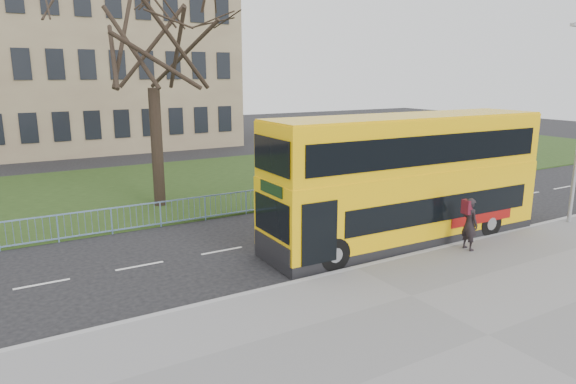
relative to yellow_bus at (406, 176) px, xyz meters
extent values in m
plane|color=black|center=(-3.49, 0.05, -2.56)|extent=(120.00, 120.00, 0.00)
cube|color=slate|center=(-3.49, -6.70, -2.50)|extent=(80.00, 10.50, 0.12)
cube|color=#939396|center=(-3.49, -1.50, -2.49)|extent=(80.00, 0.20, 0.14)
cube|color=#1E3212|center=(-3.49, 14.35, -2.52)|extent=(80.00, 15.40, 0.08)
cube|color=#7C664F|center=(-8.49, 35.05, 4.44)|extent=(30.00, 15.00, 14.00)
cube|color=yellow|center=(0.00, 0.01, -1.11)|extent=(11.47, 3.03, 2.12)
cube|color=yellow|center=(0.00, 0.01, 0.13)|extent=(11.47, 3.03, 0.36)
cube|color=yellow|center=(0.00, 0.01, 1.27)|extent=(11.41, 2.97, 1.90)
cube|color=black|center=(0.61, -1.37, -1.03)|extent=(8.79, 0.28, 0.92)
cube|color=black|center=(-0.04, -1.33, 1.17)|extent=(10.49, 0.33, 1.03)
cylinder|color=black|center=(-4.10, -1.10, -2.00)|extent=(1.14, 0.34, 1.13)
cylinder|color=black|center=(3.28, -1.30, -2.00)|extent=(1.14, 0.34, 1.13)
imported|color=black|center=(1.10, -2.15, -1.49)|extent=(0.52, 0.73, 1.91)
cube|color=#999DA2|center=(6.26, -2.05, 5.57)|extent=(0.46, 0.21, 0.12)
camera|label=1|loc=(-13.48, -14.00, 3.75)|focal=32.00mm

